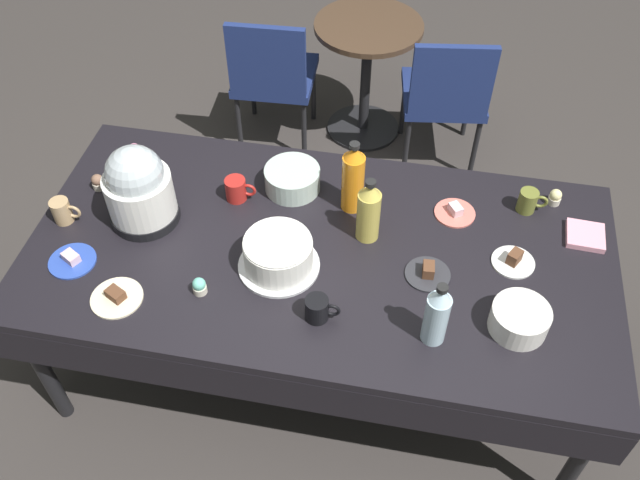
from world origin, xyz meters
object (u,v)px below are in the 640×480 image
Objects in this scene: frosted_layer_cake at (278,255)px; dessert_plate_coral at (455,212)px; maroon_chair_right at (446,92)px; coffee_mug_tan at (63,211)px; cupcake_mint at (555,197)px; coffee_mug_olive at (528,201)px; coffee_mug_black at (318,309)px; cupcake_lemon at (199,286)px; maroon_chair_left at (272,73)px; potluck_table at (320,260)px; dessert_plate_cream at (117,297)px; soda_bottle_orange_juice at (353,178)px; glass_salad_bowl at (292,179)px; soda_bottle_water at (437,315)px; coffee_mug_red at (237,189)px; dessert_plate_white at (514,260)px; slow_cooker at (138,188)px; soda_bottle_ginger_ale at (369,212)px; dessert_plate_charcoal at (428,273)px; ceramic_snack_bowl at (519,319)px; round_cafe_table at (367,59)px; cupcake_vanilla at (135,151)px; cupcake_berry at (98,182)px.

frosted_layer_cake is 0.73m from dessert_plate_coral.
coffee_mug_tan is at bearing -133.49° from maroon_chair_right.
cupcake_mint is 0.59× the size of coffee_mug_olive.
cupcake_lemon is at bearing 176.23° from coffee_mug_black.
cupcake_mint is at bearing 13.67° from coffee_mug_tan.
maroon_chair_left reaches higher than coffee_mug_black.
potluck_table is 0.76m from dessert_plate_cream.
maroon_chair_left is (0.11, 1.81, -0.27)m from dessert_plate_cream.
cupcake_lemon is at bearing -131.19° from soda_bottle_orange_juice.
glass_salad_bowl is at bearing -176.91° from coffee_mug_olive.
maroon_chair_right is at bearing 91.08° from soda_bottle_water.
cupcake_lemon is 1.76m from maroon_chair_left.
coffee_mug_olive is at bearing 7.52° from coffee_mug_red.
frosted_layer_cake is 1.13m from cupcake_mint.
dessert_plate_white is at bearing 3.50° from coffee_mug_tan.
frosted_layer_cake is at bearing -152.29° from coffee_mug_olive.
glass_salad_bowl is 1.96× the size of coffee_mug_olive.
slow_cooker reaches higher than soda_bottle_ginger_ale.
dessert_plate_charcoal reaches higher than potluck_table.
coffee_mug_olive is at bearing 43.07° from coffee_mug_black.
glass_salad_bowl is (-0.04, 0.42, -0.02)m from frosted_layer_cake.
dessert_plate_coral is 0.59× the size of soda_bottle_water.
dessert_plate_coral is at bearing 11.76° from slow_cooker.
glass_salad_bowl is 1.79× the size of coffee_mug_red.
soda_bottle_water is at bearing -32.47° from coffee_mug_red.
glass_salad_bowl is 0.40m from soda_bottle_ginger_ale.
ceramic_snack_bowl is 0.23× the size of maroon_chair_left.
glass_salad_bowl is 1.35× the size of dessert_plate_charcoal.
cupcake_lemon is 1.31m from coffee_mug_olive.
dessert_plate_white is 1.80m from round_cafe_table.
coffee_mug_tan is (-0.13, -0.41, 0.02)m from cupcake_vanilla.
soda_bottle_water is 0.98m from coffee_mug_red.
cupcake_berry is 1.04m from soda_bottle_orange_juice.
dessert_plate_coral is at bearing 86.02° from soda_bottle_water.
potluck_table is at bearing -88.29° from round_cafe_table.
coffee_mug_olive is (0.32, 0.67, -0.08)m from soda_bottle_water.
soda_bottle_ginger_ale reaches higher than dessert_plate_charcoal.
soda_bottle_orange_juice reaches higher than coffee_mug_olive.
slow_cooker reaches higher than dessert_plate_charcoal.
frosted_layer_cake is 0.30m from cupcake_lemon.
cupcake_berry is at bearing -136.40° from maroon_chair_right.
glass_salad_bowl is 1.22× the size of dessert_plate_cream.
coffee_mug_red reaches higher than dessert_plate_coral.
dessert_plate_coral is (-0.23, 0.21, -0.00)m from dessert_plate_white.
soda_bottle_ginger_ale is at bearing 74.68° from coffee_mug_black.
coffee_mug_red is at bearing 151.30° from potluck_table.
glass_salad_bowl is 0.88m from soda_bottle_water.
coffee_mug_black is (0.43, -0.03, 0.01)m from cupcake_lemon.
soda_bottle_ginger_ale is at bearing -62.25° from maroon_chair_left.
coffee_mug_olive is 0.91× the size of coffee_mug_red.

